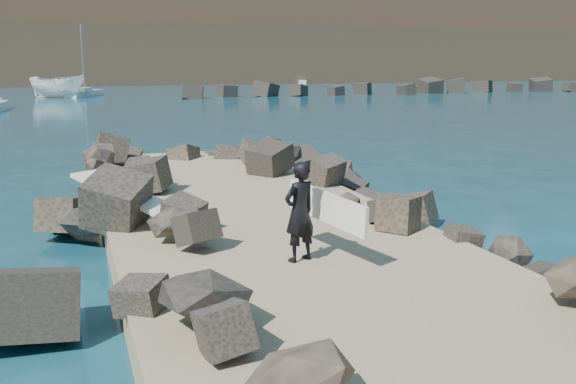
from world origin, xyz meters
name	(u,v)px	position (x,y,z in m)	size (l,w,h in m)	color
ground	(271,258)	(0.00, 0.00, 0.00)	(800.00, 800.00, 0.00)	#0F384C
jetty	(308,275)	(0.00, -2.00, 0.30)	(6.00, 26.00, 0.60)	#8C7759
riprap_left	(123,273)	(-2.90, -1.50, 0.50)	(2.60, 22.00, 1.00)	black
riprap_right	(445,240)	(2.90, -1.50, 0.50)	(2.60, 22.00, 1.00)	black
breakwater_secondary	(417,89)	(35.00, 55.00, 0.60)	(52.00, 4.00, 1.20)	black
headland	(118,11)	(10.00, 160.00, 16.00)	(360.00, 140.00, 32.00)	#2D4919
surfboard_resting	(125,198)	(-2.57, 1.56, 1.04)	(0.65, 2.58, 0.09)	white
boat_imported	(57,86)	(-4.39, 59.71, 1.18)	(2.30, 6.11, 2.36)	white
surfer_with_board	(303,211)	(-0.11, -2.09, 1.41)	(1.09, 1.94, 1.61)	black
sailboat_b	(85,93)	(-1.70, 61.61, 0.35)	(4.31, 6.20, 7.71)	white
sailboat_f	(300,82)	(33.91, 91.70, 0.35)	(2.09, 5.48, 6.65)	white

